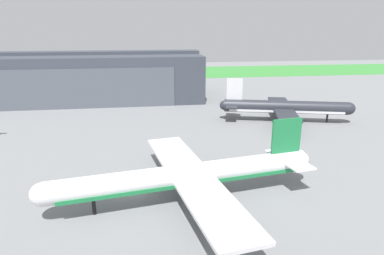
% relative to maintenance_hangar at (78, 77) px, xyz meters
% --- Properties ---
extents(ground_plane, '(440.00, 440.00, 0.00)m').
position_rel_maintenance_hangar_xyz_m(ground_plane, '(21.75, -82.44, -8.66)').
color(ground_plane, slate).
extents(grass_field_strip, '(440.00, 56.00, 0.08)m').
position_rel_maintenance_hangar_xyz_m(grass_field_strip, '(21.75, 76.32, -8.62)').
color(grass_field_strip, '#398A39').
rests_on(grass_field_strip, ground_plane).
extents(maintenance_hangar, '(93.59, 35.92, 18.24)m').
position_rel_maintenance_hangar_xyz_m(maintenance_hangar, '(0.00, 0.00, 0.00)').
color(maintenance_hangar, '#383D47').
rests_on(maintenance_hangar, ground_plane).
extents(airliner_far_right, '(37.56, 31.42, 12.56)m').
position_rel_maintenance_hangar_xyz_m(airliner_far_right, '(65.68, -43.82, -4.40)').
color(airliner_far_right, '#282B33').
rests_on(airliner_far_right, ground_plane).
extents(airliner_near_right, '(44.75, 39.56, 12.08)m').
position_rel_maintenance_hangar_xyz_m(airliner_near_right, '(30.84, -86.67, -4.47)').
color(airliner_near_right, white).
rests_on(airliner_near_right, ground_plane).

